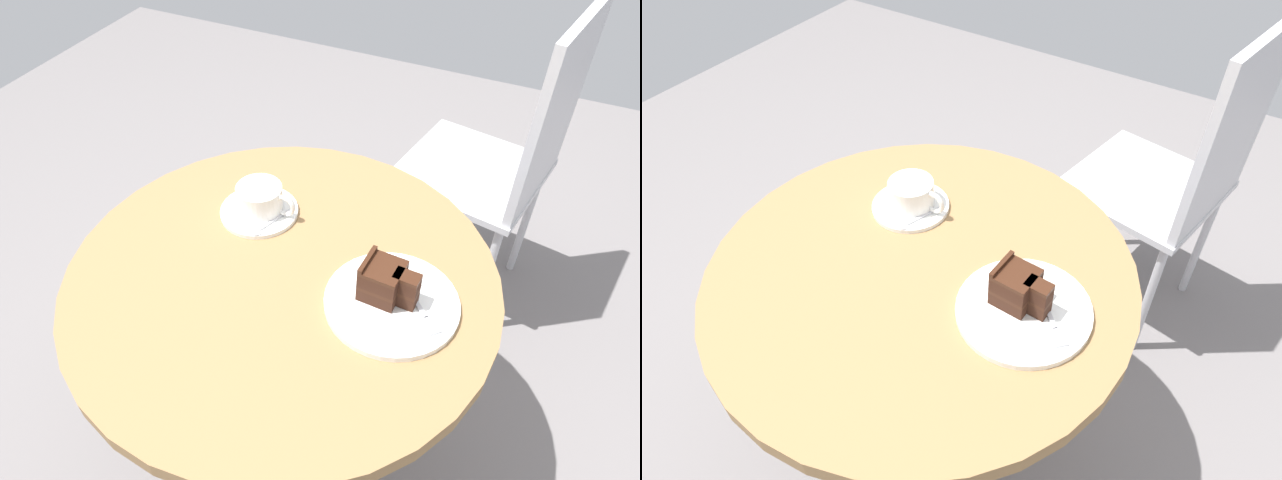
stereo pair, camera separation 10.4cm
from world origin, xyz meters
The scene contains 10 objects.
ground_plane centered at (0.00, 0.00, -0.01)m, with size 4.40×4.40×0.01m, color slate.
cafe_table centered at (0.00, 0.00, 0.58)m, with size 0.80×0.80×0.69m.
saucer centered at (-0.12, 0.13, 0.69)m, with size 0.16×0.16×0.01m.
coffee_cup centered at (-0.11, 0.13, 0.72)m, with size 0.12×0.09×0.06m.
teaspoon centered at (-0.08, 0.09, 0.70)m, with size 0.04×0.10×0.00m.
cake_plate centered at (0.21, 0.01, 0.69)m, with size 0.23×0.23×0.01m.
cake_slice centered at (0.19, 0.02, 0.73)m, with size 0.10×0.07×0.07m.
fork centered at (0.26, 0.01, 0.70)m, with size 0.11×0.11×0.00m.
napkin centered at (0.21, 0.00, 0.69)m, with size 0.21×0.22×0.00m.
cafe_chair centered at (0.29, 0.76, 0.55)m, with size 0.44×0.44×0.95m.
Camera 2 is at (0.45, -0.56, 1.45)m, focal length 32.00 mm.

